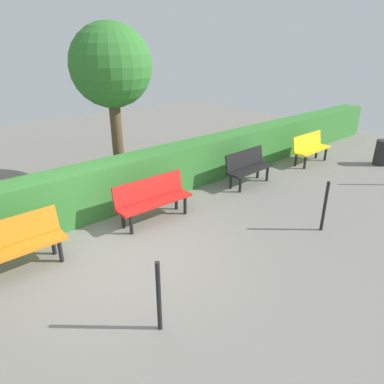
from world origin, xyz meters
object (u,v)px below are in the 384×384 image
at_px(trash_bin, 382,153).
at_px(tree_near, 111,67).
at_px(bench_black, 248,166).
at_px(bench_orange, 16,243).
at_px(bench_red, 153,198).
at_px(bench_yellow, 310,147).

bearing_deg(trash_bin, tree_near, -30.43).
distance_m(bench_black, bench_orange, 5.50).
bearing_deg(bench_red, bench_orange, 1.07).
height_order(bench_yellow, bench_red, same).
xyz_separation_m(bench_yellow, bench_orange, (8.19, -0.06, -0.00)).
bearing_deg(tree_near, bench_orange, 35.77).
bearing_deg(bench_orange, bench_red, 179.70).
xyz_separation_m(tree_near, trash_bin, (-6.48, 3.81, -2.44)).
height_order(bench_yellow, trash_bin, bench_yellow).
distance_m(bench_red, tree_near, 3.29).
distance_m(bench_orange, tree_near, 4.52).
distance_m(bench_yellow, bench_red, 5.61).
bearing_deg(trash_bin, bench_orange, -9.09).
height_order(bench_black, trash_bin, bench_black).
xyz_separation_m(bench_red, bench_orange, (2.58, 0.01, -0.00)).
height_order(bench_red, bench_orange, same).
bearing_deg(trash_bin, bench_black, -20.83).
distance_m(bench_black, tree_near, 3.99).
height_order(bench_red, trash_bin, bench_red).
distance_m(bench_red, trash_bin, 7.22).
relative_size(bench_yellow, bench_orange, 1.01).
bearing_deg(bench_yellow, bench_black, -2.66).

